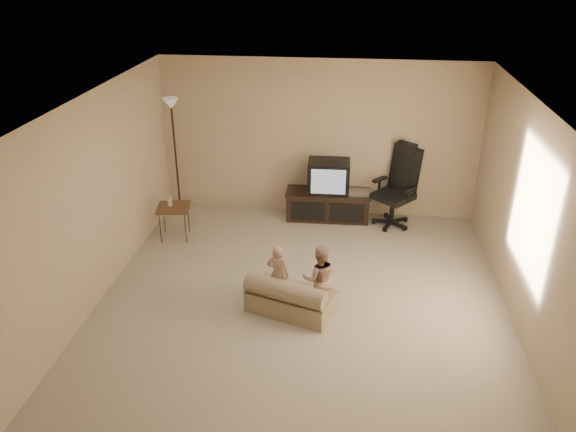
# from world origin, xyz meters

# --- Properties ---
(floor) EXTENTS (5.50, 5.50, 0.00)m
(floor) POSITION_xyz_m (0.00, 0.00, 0.00)
(floor) COLOR #B5A790
(floor) RESTS_ON ground
(room_shell) EXTENTS (5.50, 5.50, 5.50)m
(room_shell) POSITION_xyz_m (0.00, 0.00, 1.52)
(room_shell) COLOR white
(room_shell) RESTS_ON floor
(tv_stand) EXTENTS (1.37, 0.53, 0.98)m
(tv_stand) POSITION_xyz_m (0.19, 2.49, 0.41)
(tv_stand) COLOR black
(tv_stand) RESTS_ON floor
(office_chair) EXTENTS (0.85, 0.85, 1.31)m
(office_chair) POSITION_xyz_m (1.25, 2.41, 0.47)
(office_chair) COLOR black
(office_chair) RESTS_ON floor
(side_table) EXTENTS (0.53, 0.53, 0.69)m
(side_table) POSITION_xyz_m (-2.07, 1.54, 0.49)
(side_table) COLOR brown
(side_table) RESTS_ON floor
(floor_lamp) EXTENTS (0.29, 0.29, 1.88)m
(floor_lamp) POSITION_xyz_m (-2.30, 2.55, 1.37)
(floor_lamp) COLOR #311E15
(floor_lamp) RESTS_ON floor
(child_sofa) EXTENTS (1.13, 0.86, 0.49)m
(child_sofa) POSITION_xyz_m (-0.12, -0.18, 0.20)
(child_sofa) COLOR gray
(child_sofa) RESTS_ON floor
(toddler_left) EXTENTS (0.33, 0.27, 0.79)m
(toddler_left) POSITION_xyz_m (-0.30, 0.03, 0.39)
(toddler_left) COLOR tan
(toddler_left) RESTS_ON floor
(toddler_right) EXTENTS (0.45, 0.29, 0.87)m
(toddler_right) POSITION_xyz_m (0.22, -0.07, 0.43)
(toddler_right) COLOR tan
(toddler_right) RESTS_ON floor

